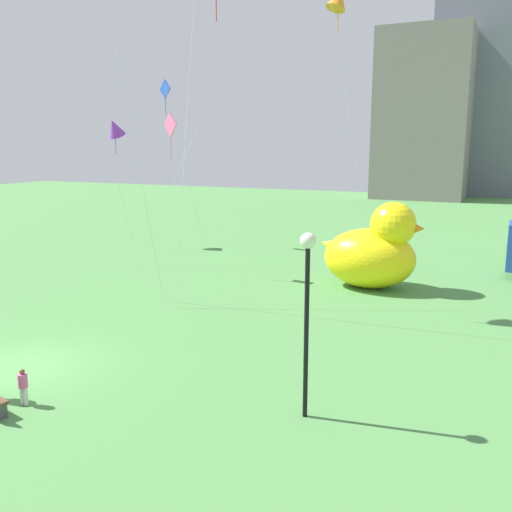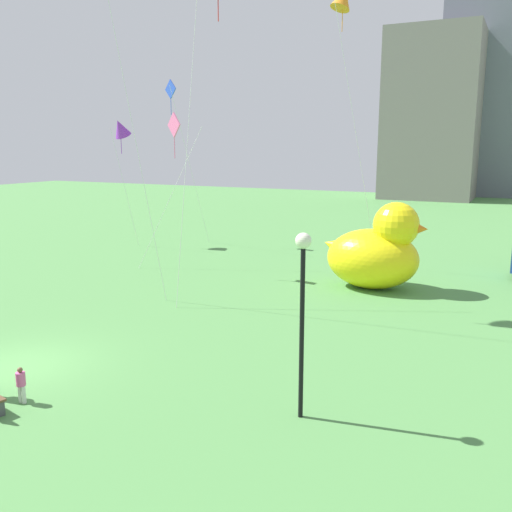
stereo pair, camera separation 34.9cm
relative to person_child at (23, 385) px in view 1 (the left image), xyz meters
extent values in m
plane|color=#4E8946|center=(-2.10, 1.68, -0.56)|extent=(140.00, 140.00, 0.00)
cube|color=#47474C|center=(0.10, -0.87, -0.36)|extent=(0.16, 0.38, 0.39)
cylinder|color=silver|center=(-0.06, 0.00, -0.31)|extent=(0.11, 0.11, 0.49)
cylinder|color=silver|center=(0.06, 0.00, -0.31)|extent=(0.11, 0.11, 0.49)
cylinder|color=#D85999|center=(0.00, 0.00, 0.12)|extent=(0.25, 0.25, 0.37)
sphere|color=brown|center=(0.00, 0.00, 0.38)|extent=(0.14, 0.14, 0.14)
ellipsoid|color=yellow|center=(5.28, 16.25, 0.88)|extent=(4.42, 3.26, 2.88)
sphere|color=yellow|center=(6.33, 16.25, 2.59)|extent=(2.15, 2.15, 2.15)
cone|color=orange|center=(7.30, 16.25, 2.48)|extent=(0.97, 0.97, 0.97)
cone|color=yellow|center=(3.36, 16.25, 1.36)|extent=(1.32, 1.15, 1.39)
cylinder|color=black|center=(7.00, 2.55, 1.64)|extent=(0.12, 0.12, 4.39)
sphere|color=#EAEACC|center=(7.00, 2.55, 3.99)|extent=(0.39, 0.39, 0.39)
cube|color=gray|center=(-0.10, 65.56, 10.01)|extent=(11.33, 9.14, 21.12)
cube|color=slate|center=(5.90, 74.41, 14.29)|extent=(11.98, 9.07, 29.68)
cylinder|color=silver|center=(-6.26, 16.12, 3.36)|extent=(2.74, 2.66, 7.84)
cube|color=pink|center=(-4.94, 14.76, 7.27)|extent=(1.16, 0.63, 1.27)
cylinder|color=pink|center=(-4.94, 14.76, 6.37)|extent=(0.04, 0.04, 1.60)
cylinder|color=silver|center=(-3.58, 9.12, 9.36)|extent=(2.44, 1.81, 19.83)
cylinder|color=silver|center=(3.17, 20.08, 6.73)|extent=(2.23, 2.66, 14.59)
cylinder|color=orange|center=(1.86, 21.19, 13.13)|extent=(0.04, 0.04, 1.60)
cylinder|color=silver|center=(-8.88, 22.39, 4.71)|extent=(0.71, 3.38, 10.53)
cube|color=blue|center=(-10.56, 22.73, 9.97)|extent=(1.20, 0.54, 1.27)
cylinder|color=blue|center=(-10.56, 22.73, 9.07)|extent=(0.04, 0.04, 1.60)
cylinder|color=silver|center=(-12.66, 20.07, 3.41)|extent=(1.06, 1.15, 7.93)
cone|color=purple|center=(-13.22, 20.59, 7.38)|extent=(1.28, 1.61, 1.47)
cylinder|color=purple|center=(-13.22, 20.59, 6.48)|extent=(0.04, 0.04, 1.60)
cylinder|color=silver|center=(-1.55, 10.72, 6.14)|extent=(0.50, 2.99, 13.39)
cylinder|color=red|center=(-0.06, 10.96, 11.93)|extent=(0.04, 0.04, 1.60)
camera|label=1|loc=(11.39, -9.81, 6.23)|focal=38.88mm
camera|label=2|loc=(11.71, -9.66, 6.23)|focal=38.88mm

